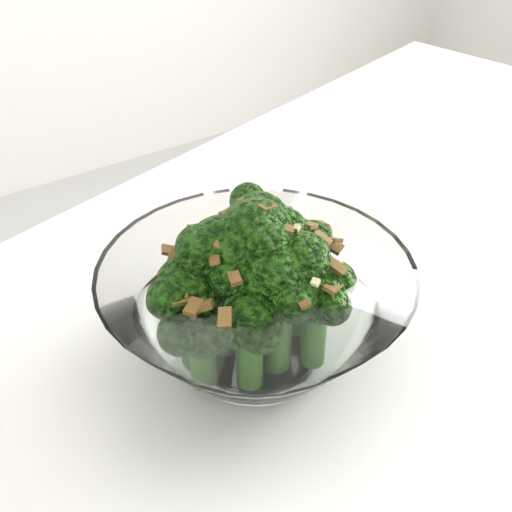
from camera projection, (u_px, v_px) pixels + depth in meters
broccoli_dish at (254, 303)px, 0.45m from camera, size 0.20×0.20×0.12m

